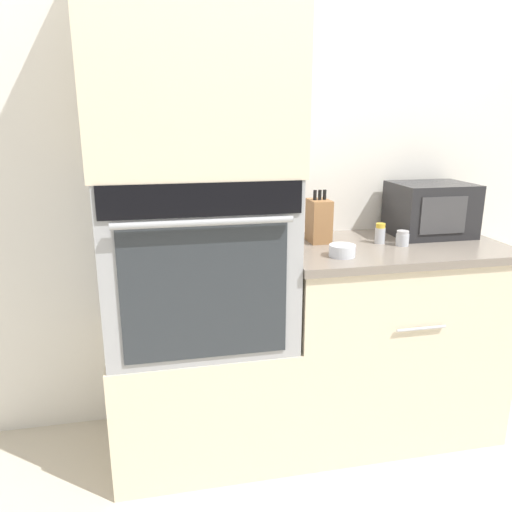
# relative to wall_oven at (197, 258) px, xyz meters

# --- Properties ---
(ground_plane) EXTENTS (12.00, 12.00, 0.00)m
(ground_plane) POSITION_rel_wall_oven_xyz_m (0.39, -0.30, -0.92)
(ground_plane) COLOR beige
(wall_back) EXTENTS (8.00, 0.05, 2.50)m
(wall_back) POSITION_rel_wall_oven_xyz_m (0.39, 0.33, 0.33)
(wall_back) COLOR silver
(wall_back) RESTS_ON ground_plane
(oven_cabinet_base) EXTENTS (0.78, 0.60, 0.57)m
(oven_cabinet_base) POSITION_rel_wall_oven_xyz_m (-0.00, 0.00, -0.64)
(oven_cabinet_base) COLOR beige
(oven_cabinet_base) RESTS_ON ground_plane
(wall_oven) EXTENTS (0.76, 0.64, 0.71)m
(wall_oven) POSITION_rel_wall_oven_xyz_m (0.00, 0.00, 0.00)
(wall_oven) COLOR #9EA0A5
(wall_oven) RESTS_ON oven_cabinet_base
(oven_cabinet_upper) EXTENTS (0.78, 0.60, 0.89)m
(oven_cabinet_upper) POSITION_rel_wall_oven_xyz_m (-0.00, 0.00, 0.80)
(oven_cabinet_upper) COLOR beige
(oven_cabinet_upper) RESTS_ON wall_oven
(counter_unit) EXTENTS (1.03, 0.63, 0.93)m
(counter_unit) POSITION_rel_wall_oven_xyz_m (0.89, 0.00, -0.45)
(counter_unit) COLOR beige
(counter_unit) RESTS_ON ground_plane
(microwave) EXTENTS (0.37, 0.30, 0.25)m
(microwave) POSITION_rel_wall_oven_xyz_m (1.15, 0.13, 0.14)
(microwave) COLOR #232326
(microwave) RESTS_ON counter_unit
(knife_block) EXTENTS (0.09, 0.13, 0.24)m
(knife_block) POSITION_rel_wall_oven_xyz_m (0.58, 0.11, 0.11)
(knife_block) COLOR olive
(knife_block) RESTS_ON counter_unit
(bowl) EXTENTS (0.11, 0.11, 0.05)m
(bowl) POSITION_rel_wall_oven_xyz_m (0.59, -0.15, 0.04)
(bowl) COLOR silver
(bowl) RESTS_ON counter_unit
(condiment_jar_near) EXTENTS (0.06, 0.06, 0.07)m
(condiment_jar_near) POSITION_rel_wall_oven_xyz_m (0.92, -0.04, 0.05)
(condiment_jar_near) COLOR silver
(condiment_jar_near) RESTS_ON counter_unit
(condiment_jar_mid) EXTENTS (0.05, 0.05, 0.09)m
(condiment_jar_mid) POSITION_rel_wall_oven_xyz_m (0.84, 0.03, 0.06)
(condiment_jar_mid) COLOR silver
(condiment_jar_mid) RESTS_ON counter_unit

